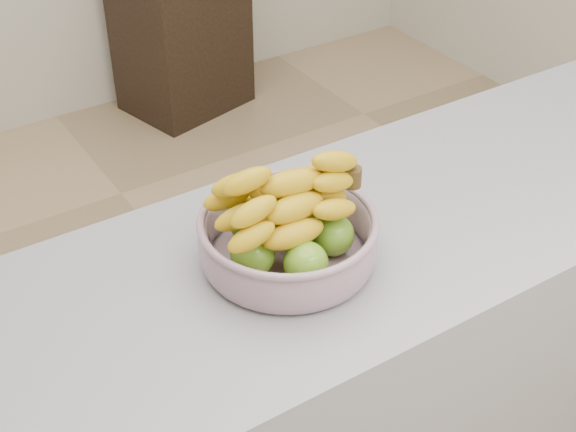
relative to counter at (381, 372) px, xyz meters
name	(u,v)px	position (x,y,z in m)	size (l,w,h in m)	color
ground	(284,388)	(0.00, 0.42, -0.45)	(4.00, 4.00, 0.00)	#9F8461
counter	(381,372)	(0.00, 0.00, 0.00)	(2.00, 0.60, 0.90)	gray
cabinet	(179,12)	(0.58, 2.20, 0.01)	(0.52, 0.41, 0.93)	black
fruit_bowl	(288,233)	(-0.26, 0.00, 0.51)	(0.33, 0.33, 0.19)	#AAB3CC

